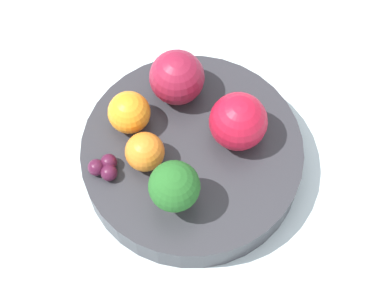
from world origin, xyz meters
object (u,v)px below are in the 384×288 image
(bowl, at_px, (192,157))
(grape_cluster, at_px, (105,167))
(apple_green, at_px, (177,77))
(orange_front, at_px, (145,152))
(broccoli, at_px, (174,187))
(apple_red, at_px, (238,122))
(orange_back, at_px, (129,112))

(bowl, distance_m, grape_cluster, 0.10)
(apple_green, relative_size, orange_front, 1.45)
(broccoli, height_order, apple_red, broccoli)
(orange_back, distance_m, grape_cluster, 0.06)
(apple_red, bearing_deg, grape_cluster, -112.44)
(broccoli, bearing_deg, apple_green, 140.20)
(apple_green, height_order, orange_back, apple_green)
(apple_green, bearing_deg, broccoli, -39.80)
(orange_front, xyz_separation_m, orange_back, (-0.05, 0.01, 0.00))
(apple_green, bearing_deg, orange_back, -91.41)
(bowl, distance_m, broccoli, 0.09)
(broccoli, distance_m, apple_red, 0.10)
(broccoli, relative_size, apple_red, 1.09)
(apple_red, distance_m, apple_green, 0.08)
(broccoli, distance_m, orange_front, 0.06)
(orange_back, bearing_deg, apple_red, 43.00)
(broccoli, bearing_deg, grape_cluster, -154.84)
(apple_red, distance_m, grape_cluster, 0.15)
(bowl, bearing_deg, orange_back, -154.30)
(apple_red, relative_size, apple_green, 1.02)
(apple_red, bearing_deg, broccoli, -79.53)
(broccoli, xyz_separation_m, apple_red, (-0.02, 0.10, -0.01))
(bowl, distance_m, orange_back, 0.09)
(apple_red, height_order, apple_green, apple_red)
(bowl, relative_size, apple_green, 3.97)
(apple_red, height_order, grape_cluster, apple_red)
(orange_back, height_order, grape_cluster, orange_back)
(apple_green, bearing_deg, grape_cluster, -76.92)
(orange_front, height_order, orange_back, orange_back)
(orange_front, bearing_deg, bowl, 67.18)
(orange_front, relative_size, grape_cluster, 1.32)
(grape_cluster, bearing_deg, orange_front, 66.77)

